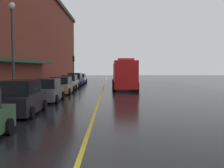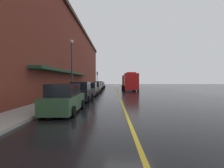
% 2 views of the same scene
% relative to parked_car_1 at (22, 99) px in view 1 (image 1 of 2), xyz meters
% --- Properties ---
extents(ground_plane, '(112.00, 112.00, 0.00)m').
position_rel_parked_car_1_xyz_m(ground_plane, '(3.96, 16.47, -0.88)').
color(ground_plane, black).
extents(sidewalk_left, '(2.40, 70.00, 0.15)m').
position_rel_parked_car_1_xyz_m(sidewalk_left, '(-2.24, 16.47, -0.80)').
color(sidewalk_left, '#9E9B93').
rests_on(sidewalk_left, ground).
extents(lane_center_stripe, '(0.16, 70.00, 0.01)m').
position_rel_parked_car_1_xyz_m(lane_center_stripe, '(3.96, 16.47, -0.88)').
color(lane_center_stripe, gold).
rests_on(lane_center_stripe, ground).
extents(parked_car_1, '(2.03, 4.30, 1.90)m').
position_rel_parked_car_1_xyz_m(parked_car_1, '(0.00, 0.00, 0.00)').
color(parked_car_1, black).
rests_on(parked_car_1, ground).
extents(parked_car_2, '(2.02, 4.12, 1.73)m').
position_rel_parked_car_1_xyz_m(parked_car_2, '(0.08, 5.75, -0.07)').
color(parked_car_2, '#595B60').
rests_on(parked_car_2, ground).
extents(parked_car_3, '(2.17, 4.32, 1.65)m').
position_rel_parked_car_1_xyz_m(parked_car_3, '(0.08, 11.70, -0.10)').
color(parked_car_3, '#A5844C').
rests_on(parked_car_3, ground).
extents(parked_car_4, '(1.98, 4.89, 1.66)m').
position_rel_parked_car_1_xyz_m(parked_car_4, '(0.02, 17.53, -0.10)').
color(parked_car_4, silver).
rests_on(parked_car_4, ground).
extents(parked_car_5, '(2.14, 4.56, 1.79)m').
position_rel_parked_car_1_xyz_m(parked_car_5, '(-0.08, 23.36, -0.04)').
color(parked_car_5, navy).
rests_on(parked_car_5, ground).
extents(parked_car_6, '(2.09, 4.35, 1.56)m').
position_rel_parked_car_1_xyz_m(parked_car_6, '(-0.05, 28.84, -0.14)').
color(parked_car_6, silver).
rests_on(parked_car_6, ground).
extents(fire_truck, '(2.85, 9.18, 3.54)m').
position_rel_parked_car_1_xyz_m(fire_truck, '(6.51, 17.51, 0.81)').
color(fire_truck, red).
rests_on(fire_truck, ground).
extents(parking_meter_0, '(0.14, 0.18, 1.33)m').
position_rel_parked_car_1_xyz_m(parking_meter_0, '(-1.39, 2.66, 0.18)').
color(parking_meter_0, '#4C4C51').
rests_on(parking_meter_0, sidewalk_left).
extents(parking_meter_1, '(0.14, 0.18, 1.33)m').
position_rel_parked_car_1_xyz_m(parking_meter_1, '(-1.39, 15.70, 0.18)').
color(parking_meter_1, '#4C4C51').
rests_on(parking_meter_1, sidewalk_left).
extents(street_lamp_left, '(0.44, 0.44, 6.94)m').
position_rel_parked_car_1_xyz_m(street_lamp_left, '(-1.99, 4.38, 3.52)').
color(street_lamp_left, '#33383D').
rests_on(street_lamp_left, sidewalk_left).
extents(traffic_light_near, '(0.38, 0.36, 4.30)m').
position_rel_parked_car_1_xyz_m(traffic_light_near, '(-1.32, 30.90, 2.28)').
color(traffic_light_near, '#232326').
rests_on(traffic_light_near, sidewalk_left).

